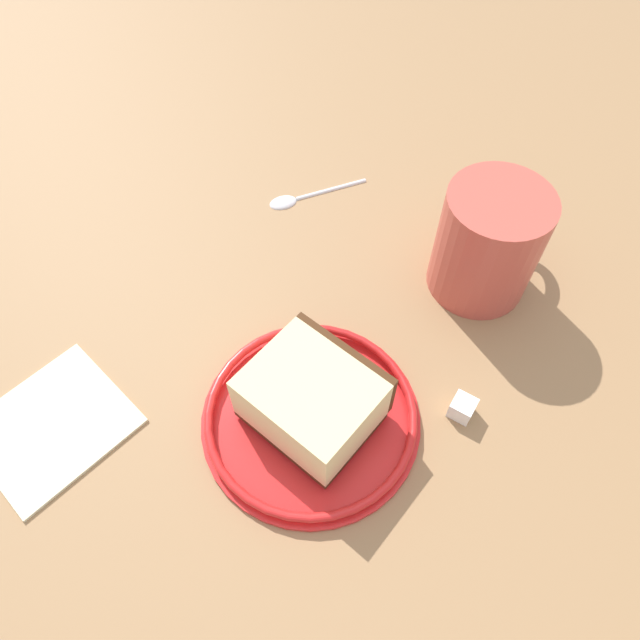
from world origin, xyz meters
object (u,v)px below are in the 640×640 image
(small_plate, at_px, (311,416))
(cake_slice, at_px, (313,398))
(folded_napkin, at_px, (52,424))
(tea_mug, at_px, (489,242))
(sugar_cube, at_px, (462,408))
(teaspoon, at_px, (298,197))

(small_plate, relative_size, cake_slice, 1.71)
(small_plate, distance_m, cake_slice, 0.03)
(folded_napkin, bearing_deg, tea_mug, -124.22)
(small_plate, distance_m, folded_napkin, 0.21)
(folded_napkin, bearing_deg, sugar_cube, -144.55)
(sugar_cube, bearing_deg, cake_slice, 35.45)
(small_plate, distance_m, sugar_cube, 0.12)
(cake_slice, xyz_separation_m, folded_napkin, (0.17, 0.12, -0.03))
(tea_mug, relative_size, sugar_cube, 6.56)
(cake_slice, height_order, tea_mug, tea_mug)
(cake_slice, relative_size, folded_napkin, 0.92)
(cake_slice, relative_size, sugar_cube, 5.67)
(folded_napkin, distance_m, sugar_cube, 0.34)
(sugar_cube, bearing_deg, folded_napkin, 35.45)
(cake_slice, relative_size, teaspoon, 1.08)
(cake_slice, distance_m, teaspoon, 0.26)
(tea_mug, bearing_deg, sugar_cube, 109.98)
(teaspoon, relative_size, folded_napkin, 0.85)
(tea_mug, relative_size, teaspoon, 1.25)
(cake_slice, distance_m, sugar_cube, 0.13)
(cake_slice, height_order, teaspoon, cake_slice)
(tea_mug, height_order, folded_napkin, tea_mug)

